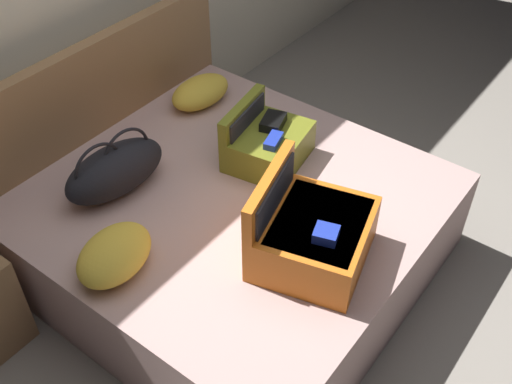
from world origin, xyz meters
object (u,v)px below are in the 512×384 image
at_px(bed, 235,230).
at_px(pillow_near_headboard, 200,92).
at_px(duffel_bag, 115,170).
at_px(hard_case_large, 312,234).
at_px(pillow_center_head, 115,254).
at_px(hard_case_medium, 268,143).

bearing_deg(bed, pillow_near_headboard, 52.10).
xyz_separation_m(duffel_bag, pillow_near_headboard, (0.85, 0.18, -0.05)).
relative_size(hard_case_large, pillow_center_head, 1.56).
xyz_separation_m(bed, pillow_center_head, (-0.69, 0.12, 0.34)).
bearing_deg(pillow_near_headboard, duffel_bag, -168.16).
bearing_deg(pillow_near_headboard, hard_case_medium, -106.63).
bearing_deg(pillow_center_head, hard_case_medium, -4.45).
height_order(hard_case_large, pillow_near_headboard, hard_case_large).
distance_m(hard_case_medium, pillow_center_head, 1.04).
bearing_deg(hard_case_large, hard_case_medium, 37.05).
relative_size(bed, pillow_center_head, 4.76).
relative_size(duffel_bag, pillow_center_head, 1.49).
bearing_deg(bed, duffel_bag, 122.52).
xyz_separation_m(hard_case_large, pillow_near_headboard, (0.64, 1.22, -0.06)).
height_order(duffel_bag, pillow_center_head, duffel_bag).
bearing_deg(hard_case_medium, pillow_near_headboard, 63.83).
distance_m(duffel_bag, pillow_near_headboard, 0.87).
bearing_deg(hard_case_large, pillow_center_head, 116.73).
height_order(pillow_near_headboard, pillow_center_head, pillow_center_head).
bearing_deg(bed, pillow_center_head, 170.42).
distance_m(duffel_bag, pillow_center_head, 0.54).
distance_m(hard_case_large, hard_case_medium, 0.73).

